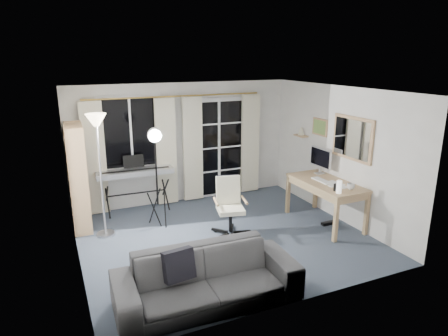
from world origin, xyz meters
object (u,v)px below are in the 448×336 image
(desk, at_px, (326,187))
(office_chair, at_px, (229,201))
(bookshelf, at_px, (76,180))
(sofa, at_px, (207,270))
(keyboard_piano, at_px, (135,173))
(studio_light, at_px, (155,147))
(monitor, at_px, (321,158))
(torchiere_lamp, at_px, (98,139))
(mug, at_px, (351,186))

(desk, bearing_deg, office_chair, 168.50)
(bookshelf, distance_m, sofa, 3.21)
(keyboard_piano, xyz_separation_m, studio_light, (0.20, -0.83, 0.66))
(keyboard_piano, xyz_separation_m, monitor, (3.14, -1.42, 0.29))
(studio_light, bearing_deg, office_chair, -21.90)
(office_chair, distance_m, sofa, 2.02)
(bookshelf, distance_m, monitor, 4.35)
(torchiere_lamp, xyz_separation_m, keyboard_piano, (0.71, 0.79, -0.86))
(bookshelf, bearing_deg, mug, -24.75)
(torchiere_lamp, bearing_deg, keyboard_piano, 48.26)
(bookshelf, bearing_deg, sofa, -65.65)
(bookshelf, relative_size, monitor, 3.24)
(office_chair, distance_m, monitor, 1.98)
(keyboard_piano, xyz_separation_m, mug, (3.04, -2.37, 0.06))
(bookshelf, distance_m, keyboard_piano, 1.10)
(torchiere_lamp, relative_size, office_chair, 2.09)
(studio_light, bearing_deg, keyboard_piano, 115.93)
(studio_light, height_order, desk, studio_light)
(desk, bearing_deg, torchiere_lamp, 162.78)
(torchiere_lamp, distance_m, studio_light, 0.92)
(mug, bearing_deg, sofa, -163.27)
(keyboard_piano, bearing_deg, studio_light, -74.75)
(bookshelf, relative_size, studio_light, 1.01)
(office_chair, bearing_deg, mug, -11.09)
(torchiere_lamp, distance_m, sofa, 2.86)
(office_chair, relative_size, mug, 7.65)
(studio_light, distance_m, monitor, 3.03)
(keyboard_piano, relative_size, sofa, 0.64)
(torchiere_lamp, bearing_deg, desk, -16.54)
(studio_light, distance_m, sofa, 2.61)
(torchiere_lamp, xyz_separation_m, desk, (3.65, -1.08, -0.96))
(office_chair, bearing_deg, monitor, 17.02)
(monitor, xyz_separation_m, mug, (-0.10, -0.95, -0.23))
(bookshelf, xyz_separation_m, desk, (4.00, -1.58, -0.18))
(keyboard_piano, height_order, desk, keyboard_piano)
(studio_light, xyz_separation_m, desk, (2.75, -1.04, -0.76))
(bookshelf, distance_m, office_chair, 2.62)
(mug, bearing_deg, desk, 101.31)
(torchiere_lamp, bearing_deg, mug, -22.90)
(studio_light, bearing_deg, sofa, -78.39)
(keyboard_piano, height_order, sofa, keyboard_piano)
(office_chair, height_order, mug, office_chair)
(torchiere_lamp, height_order, office_chair, torchiere_lamp)
(bookshelf, height_order, keyboard_piano, bookshelf)
(sofa, bearing_deg, office_chair, 60.13)
(desk, height_order, mug, mug)
(studio_light, bearing_deg, mug, -15.65)
(bookshelf, bearing_deg, desk, -19.41)
(office_chair, xyz_separation_m, sofa, (-1.08, -1.70, -0.14))
(bookshelf, xyz_separation_m, studio_light, (1.25, -0.54, 0.58))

